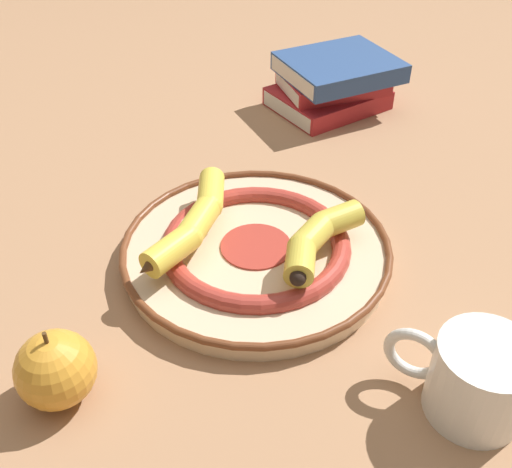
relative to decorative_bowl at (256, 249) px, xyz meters
The scene contains 7 objects.
ground_plane 0.05m from the decorative_bowl, 44.32° to the left, with size 2.80×2.80×0.00m, color #A87A56.
decorative_bowl is the anchor object (origin of this frame).
banana_a 0.08m from the decorative_bowl, 164.98° to the right, with size 0.06×0.17×0.03m.
banana_b 0.08m from the decorative_bowl, 24.56° to the left, with size 0.08×0.21×0.03m.
book_stack 0.43m from the decorative_bowl, 76.91° to the right, with size 0.23×0.24×0.09m.
coffee_mug 0.29m from the decorative_bowl, 164.24° to the left, with size 0.14×0.09×0.08m.
apple 0.27m from the decorative_bowl, 77.67° to the left, with size 0.08×0.08×0.09m.
Camera 1 is at (-0.32, 0.45, 0.48)m, focal length 42.00 mm.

